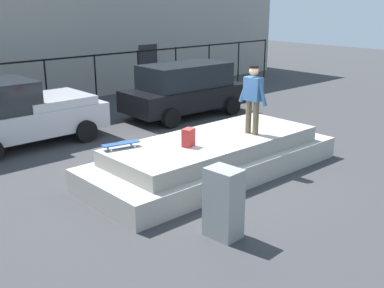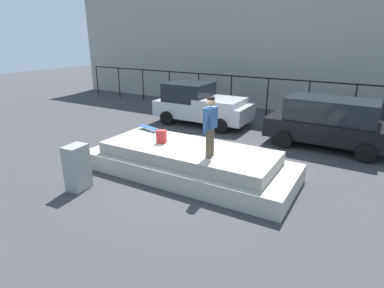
# 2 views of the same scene
# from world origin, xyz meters

# --- Properties ---
(ground_plane) EXTENTS (60.00, 60.00, 0.00)m
(ground_plane) POSITION_xyz_m (0.00, 0.00, 0.00)
(ground_plane) COLOR #38383A
(concrete_ledge) EXTENTS (6.35, 2.53, 0.87)m
(concrete_ledge) POSITION_xyz_m (0.22, -0.24, 0.40)
(concrete_ledge) COLOR #ADA89E
(concrete_ledge) RESTS_ON ground_plane
(skateboarder) EXTENTS (0.26, 0.83, 1.63)m
(skateboarder) POSITION_xyz_m (1.12, -0.61, 1.81)
(skateboarder) COLOR brown
(skateboarder) RESTS_ON concrete_ledge
(skateboard) EXTENTS (0.86, 0.37, 0.12)m
(skateboard) POSITION_xyz_m (-1.85, 0.53, 0.97)
(skateboard) COLOR #264C8C
(skateboard) RESTS_ON concrete_ledge
(backpack) EXTENTS (0.33, 0.28, 0.40)m
(backpack) POSITION_xyz_m (-0.67, -0.34, 1.07)
(backpack) COLOR red
(backpack) RESTS_ON concrete_ledge
(car_silver_pickup_near) EXTENTS (4.44, 2.28, 1.88)m
(car_silver_pickup_near) POSITION_xyz_m (-2.26, 5.03, 0.93)
(car_silver_pickup_near) COLOR #B7B7BC
(car_silver_pickup_near) RESTS_ON ground_plane
(car_black_hatchback_mid) EXTENTS (4.48, 2.24, 1.83)m
(car_black_hatchback_mid) POSITION_xyz_m (3.46, 4.48, 0.96)
(car_black_hatchback_mid) COLOR black
(car_black_hatchback_mid) RESTS_ON ground_plane
(utility_box) EXTENTS (0.48, 0.63, 1.25)m
(utility_box) POSITION_xyz_m (-1.87, -2.59, 0.63)
(utility_box) COLOR gray
(utility_box) RESTS_ON ground_plane
(fence_row) EXTENTS (24.06, 0.06, 1.97)m
(fence_row) POSITION_xyz_m (0.00, 7.97, 1.35)
(fence_row) COLOR black
(fence_row) RESTS_ON ground_plane
(warehouse_building) EXTENTS (28.79, 9.29, 6.89)m
(warehouse_building) POSITION_xyz_m (0.00, 13.92, 3.45)
(warehouse_building) COLOR gray
(warehouse_building) RESTS_ON ground_plane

